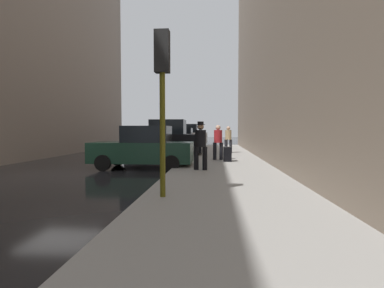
{
  "coord_description": "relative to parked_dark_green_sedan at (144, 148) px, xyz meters",
  "views": [
    {
      "loc": [
        5.63,
        -10.52,
        1.61
      ],
      "look_at": [
        4.61,
        3.1,
        0.98
      ],
      "focal_mm": 28.0,
      "sensor_mm": 36.0,
      "label": 1
    }
  ],
  "objects": [
    {
      "name": "ground_plane",
      "position": [
        -2.65,
        -1.88,
        -0.85
      ],
      "size": [
        120.0,
        120.0,
        0.0
      ],
      "primitive_type": "plane",
      "color": "black"
    },
    {
      "name": "sidewalk",
      "position": [
        3.35,
        -1.88,
        -0.77
      ],
      "size": [
        4.0,
        40.0,
        0.15
      ],
      "primitive_type": "cube",
      "color": "gray",
      "rests_on": "ground_plane"
    },
    {
      "name": "parked_dark_green_sedan",
      "position": [
        0.0,
        0.0,
        0.0
      ],
      "size": [
        4.21,
        2.07,
        1.79
      ],
      "color": "#193828",
      "rests_on": "ground_plane"
    },
    {
      "name": "parked_black_suv",
      "position": [
        -0.0,
        5.76,
        0.18
      ],
      "size": [
        4.63,
        2.12,
        2.25
      ],
      "color": "black",
      "rests_on": "ground_plane"
    },
    {
      "name": "parked_red_hatchback",
      "position": [
        -0.0,
        12.63,
        0.0
      ],
      "size": [
        4.24,
        2.14,
        1.79
      ],
      "color": "#B2191E",
      "rests_on": "ground_plane"
    },
    {
      "name": "parked_white_van",
      "position": [
        -0.0,
        18.68,
        0.18
      ],
      "size": [
        4.6,
        2.07,
        2.25
      ],
      "color": "silver",
      "rests_on": "ground_plane"
    },
    {
      "name": "fire_hydrant",
      "position": [
        1.8,
        5.58,
        -0.35
      ],
      "size": [
        0.42,
        0.22,
        0.7
      ],
      "color": "red",
      "rests_on": "sidewalk"
    },
    {
      "name": "traffic_light",
      "position": [
        1.85,
        -5.94,
        1.91
      ],
      "size": [
        0.32,
        0.32,
        3.6
      ],
      "color": "#514C0F",
      "rests_on": "sidewalk"
    },
    {
      "name": "pedestrian_in_red_jacket",
      "position": [
        3.16,
        2.36,
        0.26
      ],
      "size": [
        0.52,
        0.45,
        1.71
      ],
      "color": "black",
      "rests_on": "sidewalk"
    },
    {
      "name": "pedestrian_with_fedora",
      "position": [
        2.48,
        -1.44,
        0.29
      ],
      "size": [
        0.52,
        0.44,
        1.78
      ],
      "color": "black",
      "rests_on": "sidewalk"
    },
    {
      "name": "pedestrian_in_tan_coat",
      "position": [
        3.88,
        7.07,
        0.26
      ],
      "size": [
        0.53,
        0.48,
        1.71
      ],
      "color": "black",
      "rests_on": "sidewalk"
    },
    {
      "name": "rolling_suitcase",
      "position": [
        3.59,
        1.69,
        -0.36
      ],
      "size": [
        0.37,
        0.57,
        1.04
      ],
      "color": "black",
      "rests_on": "sidewalk"
    }
  ]
}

